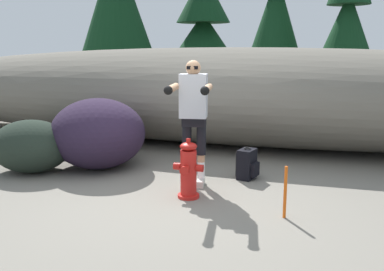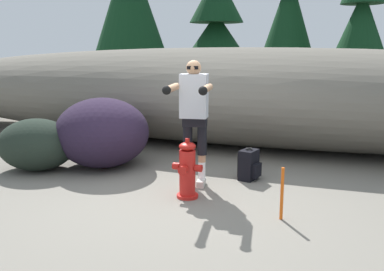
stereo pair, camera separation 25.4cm
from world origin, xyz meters
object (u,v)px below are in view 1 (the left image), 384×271
Objects in this scene: boulder_small at (31,146)px; boulder_large at (98,133)px; spare_backpack at (247,164)px; utility_worker at (193,108)px; survey_stake at (285,192)px; fire_hydrant at (188,171)px; boulder_mid at (65,136)px.

boulder_large is at bearing 31.40° from boulder_small.
spare_backpack is 0.31× the size of boulder_large.
utility_worker reaches higher than spare_backpack.
boulder_small is 2.04× the size of survey_stake.
fire_hydrant is at bearing -105.50° from spare_backpack.
boulder_large is 3.29m from survey_stake.
fire_hydrant is 3.50m from boulder_mid.
utility_worker is at bearing -14.61° from boulder_large.
boulder_large is 1.02m from boulder_small.
fire_hydrant reaches higher than boulder_mid.
boulder_small is at bearing -148.60° from boulder_large.
boulder_mid is at bearing 144.01° from boulder_large.
fire_hydrant is 0.96× the size of boulder_mid.
boulder_large is (-1.80, 0.93, 0.20)m from fire_hydrant.
utility_worker is 3.31m from boulder_mid.
boulder_small is at bearing -97.85° from utility_worker.
fire_hydrant is at bearing -8.55° from boulder_small.
spare_backpack is 0.38× the size of boulder_small.
spare_backpack is 0.58× the size of boulder_mid.
boulder_mid is at bearing -178.47° from spare_backpack.
boulder_small is at bearing -76.48° from boulder_mid.
survey_stake reaches higher than spare_backpack.
boulder_small is at bearing 171.45° from fire_hydrant.
boulder_mid is at bearing 103.52° from boulder_small.
utility_worker is 1.86m from boulder_large.
fire_hydrant is 1.19m from spare_backpack.
spare_backpack is (0.58, 1.03, -0.14)m from fire_hydrant.
spare_backpack is at bearing 2.42° from boulder_large.
boulder_small is (-0.86, -0.53, -0.15)m from boulder_large.
utility_worker is 1.23m from spare_backpack.
boulder_mid is 0.66× the size of boulder_small.
utility_worker reaches higher than boulder_large.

